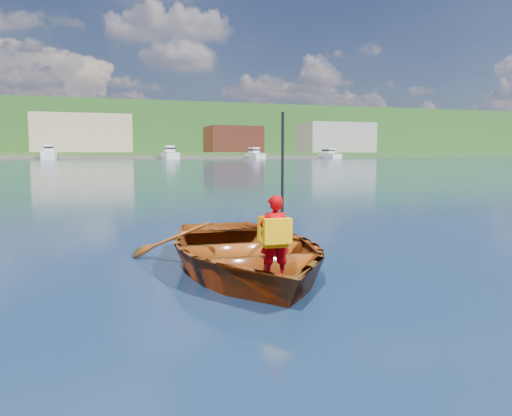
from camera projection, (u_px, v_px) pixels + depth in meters
ground at (300, 284)px, 6.19m from camera, size 600.00×600.00×0.00m
rowboat at (244, 251)px, 6.85m from camera, size 3.16×4.30×0.87m
child_paddler at (275, 235)px, 5.99m from camera, size 0.38×0.34×2.01m
shoreline at (97, 134)px, 228.56m from camera, size 400.00×140.00×22.00m
dock at (75, 158)px, 143.78m from camera, size 160.05×8.18×0.80m
waterfront_buildings at (73, 134)px, 158.81m from camera, size 202.00×16.00×14.00m
marina_yachts at (107, 154)px, 141.98m from camera, size 140.85×13.08×4.29m
hillside_trees at (159, 119)px, 236.80m from camera, size 300.71×72.46×24.55m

